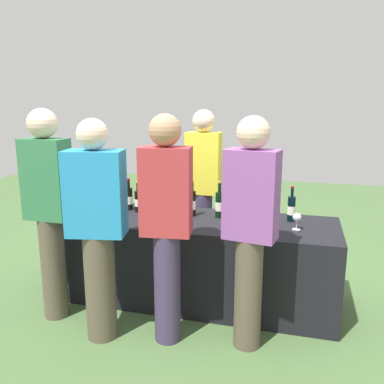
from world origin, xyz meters
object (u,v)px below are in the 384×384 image
at_px(wine_bottle_5, 192,203).
at_px(guest_1, 97,225).
at_px(wine_glass_1, 264,220).
at_px(wine_bottle_4, 179,203).
at_px(wine_bottle_2, 138,201).
at_px(guest_3, 250,225).
at_px(wine_bottle_1, 129,198).
at_px(wine_bottle_7, 291,209).
at_px(wine_bottle_6, 219,204).
at_px(guest_0, 49,206).
at_px(wine_bottle_3, 152,200).
at_px(ice_bucket, 93,203).
at_px(wine_bottle_0, 103,198).
at_px(wine_glass_0, 160,211).
at_px(guest_2, 166,220).
at_px(server_pouring, 203,183).
at_px(wine_glass_2, 297,218).

xyz_separation_m(wine_bottle_5, guest_1, (-0.48, -0.91, 0.03)).
bearing_deg(wine_glass_1, wine_bottle_4, 161.11).
height_order(wine_bottle_2, guest_3, guest_3).
bearing_deg(wine_bottle_1, wine_bottle_7, 0.62).
relative_size(wine_bottle_6, guest_0, 0.19).
bearing_deg(wine_bottle_3, wine_bottle_6, -4.23).
bearing_deg(wine_bottle_5, wine_bottle_1, 175.48).
bearing_deg(wine_bottle_3, ice_bucket, -157.63).
distance_m(wine_bottle_0, wine_bottle_4, 0.80).
height_order(wine_bottle_4, wine_glass_0, wine_bottle_4).
distance_m(wine_bottle_3, guest_3, 1.32).
xyz_separation_m(wine_bottle_1, wine_bottle_6, (0.90, -0.03, 0.01)).
height_order(wine_bottle_2, guest_2, guest_2).
distance_m(wine_bottle_0, wine_bottle_1, 0.27).
bearing_deg(wine_bottle_1, server_pouring, 39.68).
height_order(wine_bottle_5, server_pouring, server_pouring).
bearing_deg(server_pouring, wine_bottle_2, 48.05).
bearing_deg(wine_bottle_4, wine_bottle_6, 7.34).
bearing_deg(guest_3, wine_glass_0, 161.64).
bearing_deg(guest_1, server_pouring, 61.92).
bearing_deg(wine_bottle_2, guest_2, -55.71).
bearing_deg(wine_bottle_0, wine_bottle_1, 4.55).
xyz_separation_m(wine_bottle_2, wine_glass_0, (0.33, -0.31, 0.00)).
bearing_deg(wine_bottle_1, guest_0, -114.57).
distance_m(wine_glass_2, guest_0, 2.02).
distance_m(wine_bottle_7, server_pouring, 1.05).
relative_size(wine_bottle_6, guest_3, 0.20).
height_order(wine_bottle_0, wine_glass_0, wine_bottle_0).
xyz_separation_m(wine_bottle_4, server_pouring, (0.09, 0.59, 0.08)).
bearing_deg(wine_glass_1, wine_bottle_3, 161.36).
height_order(wine_bottle_4, wine_bottle_7, wine_bottle_4).
relative_size(wine_bottle_0, guest_2, 0.18).
xyz_separation_m(wine_glass_2, ice_bucket, (-1.87, 0.03, -0.00)).
height_order(guest_0, guest_2, guest_0).
relative_size(wine_bottle_2, wine_glass_0, 1.97).
relative_size(wine_bottle_0, wine_glass_2, 2.13).
xyz_separation_m(wine_glass_1, wine_glass_2, (0.26, 0.13, -0.00)).
xyz_separation_m(wine_glass_0, guest_3, (0.83, -0.44, 0.07)).
xyz_separation_m(wine_bottle_6, guest_0, (-1.26, -0.75, 0.09)).
bearing_deg(wine_bottle_1, wine_bottle_6, -2.07).
height_order(ice_bucket, guest_3, guest_3).
bearing_deg(wine_bottle_1, wine_glass_1, -14.90).
relative_size(wine_bottle_6, server_pouring, 0.20).
relative_size(wine_glass_0, ice_bucket, 0.64).
bearing_deg(wine_bottle_5, wine_glass_0, -124.59).
xyz_separation_m(wine_glass_0, guest_0, (-0.80, -0.43, 0.10)).
height_order(wine_bottle_2, wine_glass_1, wine_bottle_2).
height_order(wine_glass_2, server_pouring, server_pouring).
relative_size(wine_bottle_0, wine_bottle_6, 0.90).
bearing_deg(ice_bucket, guest_3, -20.71).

